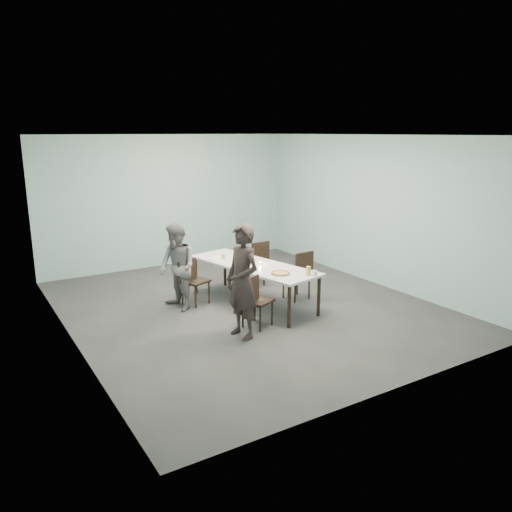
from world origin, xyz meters
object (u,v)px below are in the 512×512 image
diner_far (177,267)px  amber_tumbler (223,256)px  chair_near_left (255,298)px  pizza (280,273)px  side_plate (287,269)px  chair_far_right (256,260)px  tealight (260,263)px  chair_near_right (300,272)px  beer_glass (308,271)px  water_tumbler (315,273)px  diner_near (243,282)px  chair_far_left (192,278)px  table (253,267)px

diner_far → amber_tumbler: size_ratio=19.13×
chair_near_left → pizza: bearing=-7.3°
diner_far → side_plate: (1.58, -1.08, -0.01)m
chair_far_right → tealight: chair_far_right is taller
chair_near_right → side_plate: bearing=32.5°
diner_far → chair_near_left: bearing=17.4°
beer_glass → water_tumbler: (0.07, -0.08, -0.03)m
diner_near → tealight: diner_near is taller
chair_near_left → chair_far_left: same height
chair_near_left → diner_far: diner_far is taller
chair_far_left → beer_glass: beer_glass is taller
diner_near → tealight: 1.49m
diner_near → side_plate: 1.36m
chair_near_right → diner_near: bearing=25.0°
amber_tumbler → beer_glass: bearing=-69.3°
pizza → water_tumbler: size_ratio=3.78×
chair_far_left → amber_tumbler: (0.71, 0.13, 0.29)m
pizza → chair_far_left: bearing=127.0°
diner_near → pizza: 1.03m
chair_far_left → amber_tumbler: 0.78m
chair_near_left → water_tumbler: bearing=-33.4°
diner_far → side_plate: diner_far is taller
chair_far_right → diner_near: size_ratio=0.50×
table → chair_near_left: (-0.58, -0.99, -0.19)m
chair_far_right → amber_tumbler: chair_far_right is taller
chair_far_right → diner_near: bearing=53.4°
chair_far_right → chair_near_left: bearing=57.1°
diner_near → amber_tumbler: size_ratio=21.84×
pizza → side_plate: size_ratio=1.89×
table → chair_far_right: (0.69, 1.02, -0.19)m
table → side_plate: bearing=-62.6°
chair_near_left → table: bearing=36.0°
table → chair_far_right: chair_far_right is taller
diner_near → diner_far: bearing=-177.2°
chair_near_right → diner_far: (-2.19, 0.63, 0.26)m
chair_near_left → water_tumbler: (1.05, -0.18, 0.29)m
pizza → diner_near: bearing=-158.2°
tealight → side_plate: bearing=-66.8°
chair_near_right → beer_glass: (-0.52, -0.92, 0.32)m
chair_near_right → pizza: bearing=31.9°
water_tumbler → tealight: size_ratio=1.61×
chair_near_left → amber_tumbler: bearing=55.1°
chair_near_right → chair_far_right: size_ratio=1.00×
table → chair_far_right: 1.25m
chair_near_right → diner_far: bearing=-20.2°
chair_far_right → amber_tumbler: (-0.94, -0.37, 0.29)m
side_plate → water_tumbler: size_ratio=2.00×
beer_glass → table: bearing=110.4°
pizza → water_tumbler: 0.56m
table → beer_glass: size_ratio=18.21×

